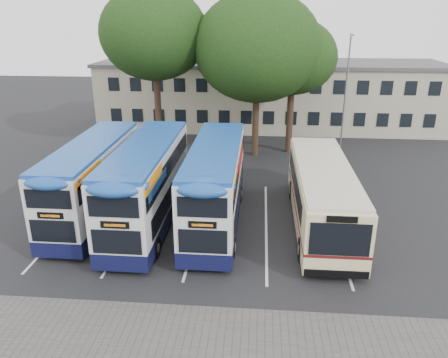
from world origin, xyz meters
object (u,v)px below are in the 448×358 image
at_px(tree_right, 293,57).
at_px(bus_dd_right, 216,182).
at_px(tree_left, 154,34).
at_px(bus_dd_left, 93,177).
at_px(bus_dd_mid, 147,181).
at_px(bus_single, 322,191).
at_px(lamp_post, 346,86).
at_px(tree_mid, 258,47).

relative_size(tree_right, bus_dd_right, 1.00).
relative_size(tree_left, bus_dd_left, 1.25).
distance_m(tree_right, bus_dd_mid, 16.49).
xyz_separation_m(tree_right, bus_single, (0.99, -12.82, -5.53)).
bearing_deg(lamp_post, bus_dd_right, -121.12).
distance_m(lamp_post, tree_left, 15.45).
height_order(lamp_post, tree_left, tree_left).
height_order(bus_dd_mid, bus_single, bus_dd_mid).
relative_size(bus_dd_right, bus_single, 0.93).
xyz_separation_m(bus_dd_mid, bus_single, (9.03, 0.68, -0.53)).
bearing_deg(bus_dd_left, lamp_post, 42.98).
relative_size(lamp_post, tree_right, 0.89).
bearing_deg(tree_mid, tree_left, 178.53).
height_order(bus_dd_left, bus_dd_mid, bus_dd_mid).
relative_size(tree_right, bus_single, 0.92).
height_order(lamp_post, bus_dd_mid, lamp_post).
height_order(tree_right, bus_dd_left, tree_right).
height_order(tree_right, bus_dd_right, tree_right).
distance_m(tree_left, tree_right, 10.48).
relative_size(bus_dd_left, bus_dd_mid, 0.96).
relative_size(lamp_post, bus_dd_right, 0.88).
xyz_separation_m(bus_dd_left, bus_dd_right, (6.62, -0.30, 0.05)).
distance_m(tree_left, tree_mid, 7.68).
bearing_deg(bus_single, bus_dd_right, -176.12).
xyz_separation_m(bus_dd_mid, bus_dd_right, (3.51, 0.31, -0.04)).
relative_size(lamp_post, bus_dd_mid, 0.87).
xyz_separation_m(lamp_post, tree_left, (-14.71, -2.54, 4.00)).
height_order(bus_dd_left, bus_dd_right, bus_dd_right).
height_order(tree_mid, bus_single, tree_mid).
xyz_separation_m(bus_dd_left, bus_dd_mid, (3.11, -0.61, 0.10)).
bearing_deg(bus_dd_left, tree_right, 49.13).
bearing_deg(bus_single, tree_mid, 107.42).
distance_m(bus_dd_left, bus_dd_right, 6.63).
xyz_separation_m(tree_right, bus_dd_right, (-4.53, -13.19, -5.05)).
bearing_deg(bus_dd_mid, tree_mid, 66.58).
relative_size(lamp_post, tree_mid, 0.75).
bearing_deg(bus_single, bus_dd_mid, -175.68).
xyz_separation_m(bus_dd_left, bus_single, (12.14, 0.07, -0.43)).
bearing_deg(tree_right, lamp_post, 20.10).
xyz_separation_m(tree_left, bus_dd_left, (-0.85, -11.97, -6.78)).
xyz_separation_m(tree_right, bus_dd_left, (-11.15, -12.89, -5.10)).
bearing_deg(tree_left, bus_dd_mid, -79.83).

